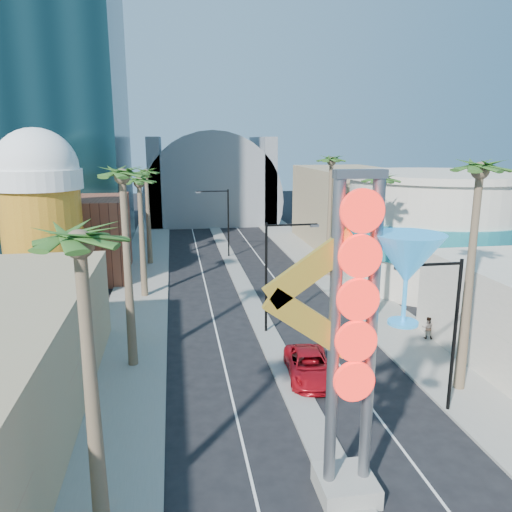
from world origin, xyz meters
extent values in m
cube|color=gray|center=(-9.50, 35.00, 0.07)|extent=(5.00, 100.00, 0.15)
cube|color=gray|center=(9.50, 35.00, 0.07)|extent=(5.00, 100.00, 0.15)
cube|color=gray|center=(0.00, 38.00, 0.07)|extent=(1.60, 84.00, 0.15)
cube|color=black|center=(-22.00, 52.00, 25.00)|extent=(20.00, 20.00, 50.00)
cube|color=brown|center=(-16.00, 38.00, 4.00)|extent=(10.00, 10.00, 8.00)
cube|color=tan|center=(16.00, 48.00, 5.00)|extent=(10.00, 20.00, 10.00)
cylinder|color=#B66618|center=(-17.00, 30.00, 5.00)|extent=(6.40, 6.40, 10.00)
cylinder|color=white|center=(-17.00, 30.00, 10.40)|extent=(7.00, 7.00, 1.60)
sphere|color=white|center=(-17.00, 30.00, 11.20)|extent=(6.60, 6.60, 6.60)
cylinder|color=beige|center=(18.00, 30.00, 5.00)|extent=(16.00, 16.00, 10.00)
cylinder|color=teal|center=(18.00, 30.00, 5.00)|extent=(16.60, 16.60, 3.00)
cylinder|color=beige|center=(18.00, 30.00, 10.30)|extent=(16.60, 16.60, 0.60)
cylinder|color=slate|center=(0.00, 72.00, 4.00)|extent=(22.00, 16.00, 22.00)
cube|color=slate|center=(-9.00, 72.00, 7.00)|extent=(2.00, 16.00, 14.00)
cube|color=slate|center=(9.00, 72.00, 7.00)|extent=(2.00, 16.00, 14.00)
cube|color=gray|center=(0.00, 3.00, 0.40)|extent=(2.20, 2.20, 0.80)
cylinder|color=slate|center=(-0.70, 3.00, 6.50)|extent=(0.44, 0.44, 12.00)
cylinder|color=slate|center=(0.70, 3.00, 6.50)|extent=(0.44, 0.44, 12.00)
cube|color=slate|center=(0.00, 3.00, 12.40)|extent=(1.80, 0.50, 0.30)
cylinder|color=red|center=(0.00, 2.65, 11.20)|extent=(1.50, 0.25, 1.50)
cylinder|color=red|center=(0.00, 2.65, 9.65)|extent=(1.50, 0.25, 1.50)
cylinder|color=red|center=(0.00, 2.65, 8.10)|extent=(1.50, 0.25, 1.50)
cylinder|color=red|center=(0.00, 2.65, 6.55)|extent=(1.50, 0.25, 1.50)
cylinder|color=red|center=(0.00, 2.65, 5.00)|extent=(1.50, 0.25, 1.50)
cube|color=gold|center=(-1.60, 3.00, 9.20)|extent=(3.47, 0.25, 2.80)
cube|color=gold|center=(-1.60, 3.00, 7.20)|extent=(3.47, 0.25, 2.80)
cone|color=#2797E1|center=(1.90, 3.00, 9.40)|extent=(2.60, 2.60, 1.80)
cylinder|color=#2797E1|center=(1.90, 3.00, 7.80)|extent=(0.16, 0.16, 1.60)
cylinder|color=#2797E1|center=(1.90, 3.00, 7.00)|extent=(1.10, 1.10, 0.12)
cylinder|color=black|center=(0.00, 20.00, 4.00)|extent=(0.18, 0.18, 8.00)
cube|color=black|center=(1.80, 20.00, 7.80)|extent=(3.60, 0.12, 0.12)
cube|color=slate|center=(3.40, 20.00, 7.70)|extent=(0.60, 0.25, 0.18)
cylinder|color=black|center=(0.00, 44.00, 4.00)|extent=(0.18, 0.18, 8.00)
cube|color=black|center=(-1.80, 44.00, 7.80)|extent=(3.60, 0.12, 0.12)
cube|color=slate|center=(-3.40, 44.00, 7.70)|extent=(0.60, 0.25, 0.18)
cylinder|color=black|center=(7.20, 8.00, 4.00)|extent=(0.18, 0.18, 8.00)
cube|color=black|center=(5.58, 8.00, 7.80)|extent=(3.24, 0.12, 0.12)
cube|color=slate|center=(4.14, 8.00, 7.70)|extent=(0.60, 0.25, 0.18)
cylinder|color=brown|center=(-9.00, 2.00, 5.25)|extent=(0.40, 0.40, 10.50)
sphere|color=#224D19|center=(-9.00, 2.00, 10.50)|extent=(2.40, 2.40, 2.40)
cylinder|color=brown|center=(-9.00, 16.00, 5.75)|extent=(0.40, 0.40, 11.50)
sphere|color=#224D19|center=(-9.00, 16.00, 11.50)|extent=(2.40, 2.40, 2.40)
cylinder|color=brown|center=(-9.00, 30.00, 5.00)|extent=(0.40, 0.40, 10.00)
sphere|color=#224D19|center=(-9.00, 30.00, 10.00)|extent=(2.40, 2.40, 2.40)
cylinder|color=brown|center=(-9.00, 42.00, 5.00)|extent=(0.40, 0.40, 10.00)
sphere|color=#224D19|center=(-9.00, 42.00, 10.00)|extent=(2.40, 2.40, 2.40)
cylinder|color=brown|center=(9.00, 10.00, 6.00)|extent=(0.40, 0.40, 12.00)
sphere|color=#224D19|center=(9.00, 10.00, 12.00)|extent=(2.40, 2.40, 2.40)
cylinder|color=brown|center=(9.00, 22.00, 5.25)|extent=(0.40, 0.40, 10.50)
sphere|color=#224D19|center=(9.00, 22.00, 10.50)|extent=(2.40, 2.40, 2.40)
cylinder|color=brown|center=(9.00, 34.00, 5.75)|extent=(0.40, 0.40, 11.50)
sphere|color=#224D19|center=(9.00, 34.00, 11.50)|extent=(2.40, 2.40, 2.40)
imported|color=#B80E19|center=(1.20, 12.70, 0.75)|extent=(3.04, 5.64, 1.50)
imported|color=gray|center=(10.72, 16.80, 0.93)|extent=(0.93, 0.85, 1.55)
camera|label=1|loc=(-6.21, -13.07, 13.50)|focal=35.00mm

